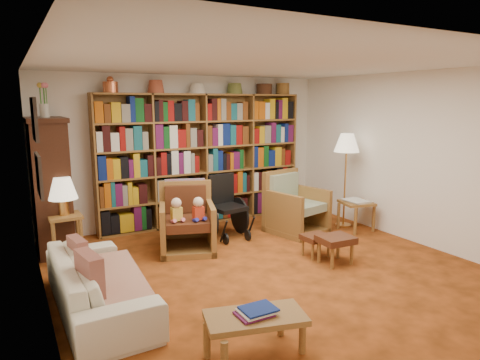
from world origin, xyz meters
TOP-DOWN VIEW (x-y plane):
  - floor at (0.00, 0.00)m, footprint 5.00×5.00m
  - ceiling at (0.00, 0.00)m, footprint 5.00×5.00m
  - wall_back at (0.00, 2.50)m, footprint 5.00×0.00m
  - wall_front at (0.00, -2.50)m, footprint 5.00×0.00m
  - wall_left at (-2.50, 0.00)m, footprint 0.00×5.00m
  - wall_right at (2.50, 0.00)m, footprint 0.00×5.00m
  - bookshelf at (0.20, 2.33)m, footprint 3.60×0.30m
  - curio_cabinet at (-2.25, 2.00)m, footprint 0.50×0.95m
  - framed_pictures at (-2.48, 0.30)m, footprint 0.03×0.52m
  - sofa at (-2.05, -0.11)m, footprint 1.95×0.80m
  - sofa_throw at (-2.00, -0.11)m, footprint 0.81×1.40m
  - cushion_left at (-2.18, 0.24)m, footprint 0.17×0.37m
  - cushion_right at (-2.18, -0.46)m, footprint 0.20×0.43m
  - side_table_lamp at (-2.15, 1.53)m, footprint 0.42×0.42m
  - table_lamp at (-2.15, 1.53)m, footprint 0.37×0.37m
  - armchair_leather at (-0.62, 1.19)m, footprint 1.00×1.00m
  - armchair_sage at (1.24, 1.16)m, footprint 0.96×0.97m
  - wheelchair at (0.16, 1.45)m, footprint 0.55×0.77m
  - floor_lamp at (2.15, 0.97)m, footprint 0.41×0.41m
  - side_table_papers at (2.15, 0.68)m, footprint 0.57×0.57m
  - footstool_a at (0.82, 0.05)m, footprint 0.37×0.31m
  - footstool_b at (0.88, -0.28)m, footprint 0.45×0.39m
  - coffee_table at (-1.08, -1.54)m, footprint 0.89×0.60m

SIDE VIEW (x-z plane):
  - floor at x=0.00m, z-range 0.00..0.00m
  - footstool_a at x=0.82m, z-range 0.10..0.40m
  - sofa at x=-2.05m, z-range 0.00..0.57m
  - footstool_b at x=0.88m, z-range 0.12..0.48m
  - sofa_throw at x=-2.00m, z-range 0.28..0.32m
  - coffee_table at x=-1.08m, z-range 0.10..0.52m
  - armchair_sage at x=1.24m, z-range -0.11..0.85m
  - armchair_leather at x=-0.62m, z-range -0.09..0.87m
  - side_table_papers at x=2.15m, z-range 0.15..0.66m
  - wheelchair at x=0.16m, z-range -0.04..0.92m
  - side_table_lamp at x=-2.15m, z-range 0.14..0.76m
  - cushion_right at x=-2.18m, z-range 0.24..0.66m
  - cushion_left at x=-2.18m, z-range 0.27..0.63m
  - table_lamp at x=-2.15m, z-range 0.70..1.20m
  - curio_cabinet at x=-2.25m, z-range -0.25..2.15m
  - bookshelf at x=0.20m, z-range -0.04..2.38m
  - wall_back at x=0.00m, z-range -1.25..3.75m
  - wall_front at x=0.00m, z-range -1.25..3.75m
  - wall_left at x=-2.50m, z-range -1.25..3.75m
  - wall_right at x=2.50m, z-range -1.25..3.75m
  - floor_lamp at x=2.15m, z-range 0.56..2.12m
  - framed_pictures at x=-2.48m, z-range 1.14..2.11m
  - ceiling at x=0.00m, z-range 2.50..2.50m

